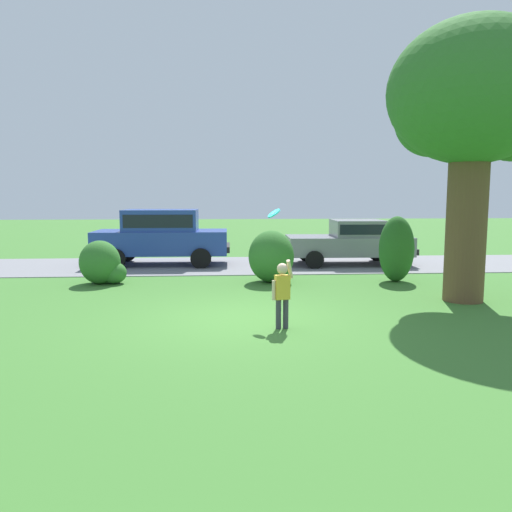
{
  "coord_description": "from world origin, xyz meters",
  "views": [
    {
      "loc": [
        -0.38,
        -9.92,
        2.46
      ],
      "look_at": [
        0.35,
        1.15,
        1.1
      ],
      "focal_mm": 35.78,
      "sensor_mm": 36.0,
      "label": 1
    }
  ],
  "objects_px": {
    "frisbee": "(274,213)",
    "parked_sedan": "(351,241)",
    "parked_suv": "(161,234)",
    "oak_tree_large": "(475,104)",
    "child_thrower": "(282,290)"
  },
  "relations": [
    {
      "from": "oak_tree_large",
      "to": "parked_sedan",
      "type": "bearing_deg",
      "value": 101.39
    },
    {
      "from": "oak_tree_large",
      "to": "parked_suv",
      "type": "distance_m",
      "value": 10.57
    },
    {
      "from": "frisbee",
      "to": "parked_sedan",
      "type": "bearing_deg",
      "value": 64.79
    },
    {
      "from": "parked_sedan",
      "to": "frisbee",
      "type": "distance_m",
      "value": 8.11
    },
    {
      "from": "oak_tree_large",
      "to": "child_thrower",
      "type": "relative_size",
      "value": 4.88
    },
    {
      "from": "parked_suv",
      "to": "frisbee",
      "type": "xyz_separation_m",
      "value": [
        3.12,
        -7.62,
        1.0
      ]
    },
    {
      "from": "parked_suv",
      "to": "child_thrower",
      "type": "bearing_deg",
      "value": -69.71
    },
    {
      "from": "frisbee",
      "to": "parked_suv",
      "type": "bearing_deg",
      "value": 112.3
    },
    {
      "from": "child_thrower",
      "to": "oak_tree_large",
      "type": "bearing_deg",
      "value": 26.21
    },
    {
      "from": "parked_suv",
      "to": "child_thrower",
      "type": "height_order",
      "value": "parked_suv"
    },
    {
      "from": "parked_sedan",
      "to": "frisbee",
      "type": "relative_size",
      "value": 15.87
    },
    {
      "from": "oak_tree_large",
      "to": "parked_suv",
      "type": "bearing_deg",
      "value": 140.6
    },
    {
      "from": "child_thrower",
      "to": "frisbee",
      "type": "bearing_deg",
      "value": 93.39
    },
    {
      "from": "parked_sedan",
      "to": "frisbee",
      "type": "bearing_deg",
      "value": -115.21
    },
    {
      "from": "child_thrower",
      "to": "frisbee",
      "type": "distance_m",
      "value": 1.68
    }
  ]
}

